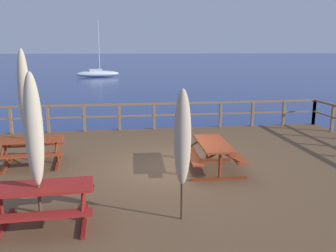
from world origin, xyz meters
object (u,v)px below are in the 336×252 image
picnic_table_back_left (43,197)px  patio_umbrella_tall_front (24,93)px  patio_umbrella_tall_back_right (34,131)px  sailboat_distant (98,73)px  picnic_table_mid_left (213,150)px  patio_umbrella_tall_mid_right (182,138)px  picnic_table_back_right (31,146)px

picnic_table_back_left → patio_umbrella_tall_front: size_ratio=0.58×
picnic_table_back_left → patio_umbrella_tall_back_right: patio_umbrella_tall_back_right is taller
picnic_table_back_left → sailboat_distant: size_ratio=0.24×
picnic_table_mid_left → patio_umbrella_tall_back_right: patio_umbrella_tall_back_right is taller
patio_umbrella_tall_mid_right → sailboat_distant: size_ratio=0.33×
picnic_table_mid_left → patio_umbrella_tall_mid_right: 3.17m
patio_umbrella_tall_front → picnic_table_back_right: bearing=13.0°
patio_umbrella_tall_back_right → picnic_table_back_left: bearing=51.2°
patio_umbrella_tall_front → sailboat_distant: (-0.31, 41.44, -2.21)m
picnic_table_mid_left → patio_umbrella_tall_mid_right: bearing=-116.3°
sailboat_distant → patio_umbrella_tall_mid_right: bearing=-85.0°
picnic_table_back_right → patio_umbrella_tall_front: (-0.07, -0.02, 1.50)m
picnic_table_back_left → picnic_table_back_right: same height
picnic_table_back_right → patio_umbrella_tall_front: 1.50m
patio_umbrella_tall_front → patio_umbrella_tall_mid_right: 5.28m
picnic_table_mid_left → patio_umbrella_tall_front: (-4.98, 1.10, 1.49)m
patio_umbrella_tall_mid_right → patio_umbrella_tall_back_right: bearing=178.4°
patio_umbrella_tall_back_right → picnic_table_mid_left: bearing=33.5°
patio_umbrella_tall_back_right → patio_umbrella_tall_mid_right: (2.62, -0.07, -0.20)m
patio_umbrella_tall_front → sailboat_distant: size_ratio=0.42×
picnic_table_back_left → sailboat_distant: bearing=91.8°
patio_umbrella_tall_back_right → patio_umbrella_tall_mid_right: patio_umbrella_tall_back_right is taller
patio_umbrella_tall_back_right → patio_umbrella_tall_mid_right: bearing=-1.6°
patio_umbrella_tall_back_right → sailboat_distant: sailboat_distant is taller
picnic_table_back_left → picnic_table_mid_left: (3.90, 2.55, 0.00)m
picnic_table_back_right → picnic_table_mid_left: (4.91, -1.11, 0.01)m
picnic_table_mid_left → patio_umbrella_tall_mid_right: patio_umbrella_tall_mid_right is taller
picnic_table_back_right → patio_umbrella_tall_back_right: bearing=-75.4°
picnic_table_back_left → picnic_table_back_right: bearing=105.5°
picnic_table_back_left → picnic_table_back_right: size_ratio=1.02×
picnic_table_mid_left → picnic_table_back_left: bearing=-146.8°
picnic_table_mid_left → patio_umbrella_tall_front: 5.32m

